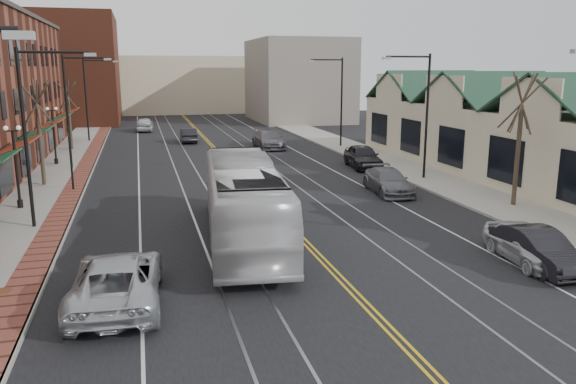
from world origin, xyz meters
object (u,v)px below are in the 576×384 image
transit_bus (244,202)px  parked_car_c (388,181)px  parked_car_d (363,156)px  parked_car_a (527,243)px  parked_car_b (538,249)px  parked_suv (117,280)px

transit_bus → parked_car_c: (9.96, 7.07, -1.02)m
parked_car_c → parked_car_d: parked_car_d is taller
parked_car_a → parked_car_d: (1.80, 20.79, 0.11)m
parked_car_b → parked_car_d: 21.53m
parked_suv → parked_car_b: bearing=-178.8°
transit_bus → parked_suv: (-5.04, -5.48, -0.93)m
transit_bus → parked_car_a: size_ratio=2.89×
parked_car_b → parked_car_d: (1.80, 21.45, 0.12)m
transit_bus → parked_car_a: transit_bus is taller
parked_car_b → parked_car_a: bearing=92.7°
parked_suv → parked_car_c: bearing=-136.8°
parked_car_a → parked_suv: bearing=-173.4°
parked_car_a → parked_car_c: size_ratio=0.87×
parked_suv → transit_bus: bearing=-129.3°
parked_car_a → parked_car_d: size_ratio=0.86×
parked_suv → parked_car_a: (15.00, 0.11, -0.07)m
parked_car_c → parked_suv: bearing=-135.0°
parked_suv → parked_car_c: size_ratio=1.17×
parked_car_a → parked_car_d: bearing=91.2°
transit_bus → parked_suv: bearing=53.3°
parked_suv → parked_car_c: (15.00, 12.55, -0.08)m
parked_suv → parked_car_c: parked_suv is taller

